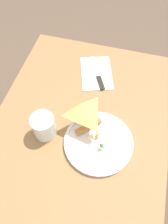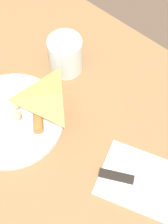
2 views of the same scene
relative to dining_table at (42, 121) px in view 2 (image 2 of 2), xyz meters
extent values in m
plane|color=brown|center=(0.00, 0.00, -0.64)|extent=(6.00, 6.00, 0.00)
cube|color=olive|center=(0.00, 0.00, 0.11)|extent=(1.06, 0.70, 0.03)
cube|color=#4C3823|center=(-0.48, 0.30, -0.27)|extent=(0.06, 0.06, 0.73)
cylinder|color=white|center=(0.00, -0.09, 0.13)|extent=(0.26, 0.26, 0.02)
torus|color=white|center=(0.00, -0.09, 0.14)|extent=(0.25, 0.25, 0.01)
pyramid|color=#DBA351|center=(0.00, -0.08, 0.15)|extent=(0.17, 0.17, 0.02)
cylinder|color=#B77A3D|center=(0.05, -0.04, 0.15)|extent=(0.10, 0.09, 0.02)
sphere|color=#EFDB93|center=(0.00, -0.06, 0.17)|extent=(0.02, 0.02, 0.02)
sphere|color=#EFDB93|center=(0.02, -0.08, 0.17)|extent=(0.02, 0.02, 0.02)
cylinder|color=white|center=(-0.01, 0.12, 0.18)|extent=(0.09, 0.09, 0.10)
cylinder|color=white|center=(-0.01, 0.12, 0.16)|extent=(0.08, 0.08, 0.06)
torus|color=white|center=(-0.01, 0.12, 0.23)|extent=(0.09, 0.09, 0.00)
cube|color=silver|center=(0.34, 0.00, 0.13)|extent=(0.24, 0.20, 0.00)
cube|color=black|center=(0.29, -0.03, 0.13)|extent=(0.08, 0.05, 0.01)
cube|color=silver|center=(0.38, 0.01, 0.13)|extent=(0.12, 0.07, 0.00)
camera|label=1|loc=(-0.34, -0.12, 0.90)|focal=35.00mm
camera|label=2|loc=(0.40, -0.27, 0.87)|focal=55.00mm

